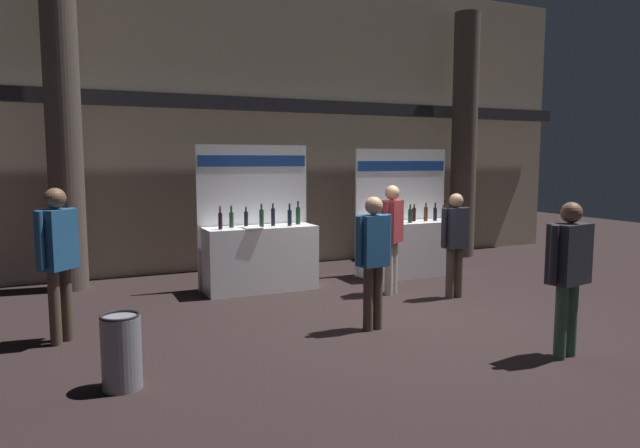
# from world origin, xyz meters

# --- Properties ---
(ground_plane) EXTENTS (26.68, 26.68, 0.00)m
(ground_plane) POSITION_xyz_m (0.00, 0.00, 0.00)
(ground_plane) COLOR black
(hall_colonnade) EXTENTS (13.34, 1.14, 5.63)m
(hall_colonnade) POSITION_xyz_m (0.00, 4.29, 2.79)
(hall_colonnade) COLOR tan
(hall_colonnade) RESTS_ON ground_plane
(exhibitor_booth_0) EXTENTS (1.84, 0.69, 2.30)m
(exhibitor_booth_0) POSITION_xyz_m (-1.14, 2.32, 0.61)
(exhibitor_booth_0) COLOR white
(exhibitor_booth_0) RESTS_ON ground_plane
(exhibitor_booth_1) EXTENTS (1.87, 0.66, 2.26)m
(exhibitor_booth_1) POSITION_xyz_m (1.68, 2.33, 0.58)
(exhibitor_booth_1) COLOR white
(exhibitor_booth_1) RESTS_ON ground_plane
(trash_bin) EXTENTS (0.35, 0.35, 0.69)m
(trash_bin) POSITION_xyz_m (-3.52, -0.90, 0.34)
(trash_bin) COLOR slate
(trash_bin) RESTS_ON ground_plane
(visitor_0) EXTENTS (0.44, 0.38, 1.68)m
(visitor_0) POSITION_xyz_m (0.62, 1.23, 0.99)
(visitor_0) COLOR #ADA393
(visitor_0) RESTS_ON ground_plane
(visitor_1) EXTENTS (0.52, 0.25, 1.63)m
(visitor_1) POSITION_xyz_m (-0.56, -0.28, 0.95)
(visitor_1) COLOR #47382D
(visitor_1) RESTS_ON ground_plane
(visitor_2) EXTENTS (0.51, 0.22, 1.57)m
(visitor_2) POSITION_xyz_m (1.35, 0.62, 0.91)
(visitor_2) COLOR #47382D
(visitor_2) RESTS_ON ground_plane
(visitor_3) EXTENTS (0.61, 0.33, 1.64)m
(visitor_3) POSITION_xyz_m (0.79, -1.97, 0.99)
(visitor_3) COLOR #33563D
(visitor_3) RESTS_ON ground_plane
(visitor_4) EXTENTS (0.45, 0.46, 1.76)m
(visitor_4) POSITION_xyz_m (-4.02, 0.75, 1.06)
(visitor_4) COLOR #47382D
(visitor_4) RESTS_ON ground_plane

